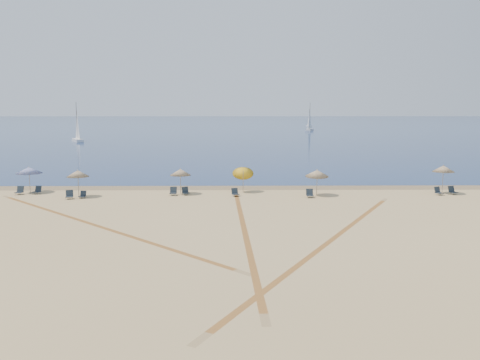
{
  "coord_description": "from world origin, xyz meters",
  "views": [
    {
      "loc": [
        -0.46,
        -22.15,
        7.48
      ],
      "look_at": [
        0.0,
        20.0,
        1.3
      ],
      "focal_mm": 36.91,
      "sensor_mm": 36.0,
      "label": 1
    }
  ],
  "objects_px": {
    "sailboat_0": "(309,121)",
    "umbrella_1": "(78,173)",
    "umbrella_5": "(443,169)",
    "chair_1": "(37,190)",
    "chair_7": "(310,194)",
    "umbrella_3": "(243,171)",
    "chair_6": "(235,193)",
    "chair_4": "(173,192)",
    "chair_2": "(69,195)",
    "chair_9": "(452,191)",
    "chair_3": "(83,195)",
    "umbrella_4": "(317,173)",
    "chair_8": "(438,191)",
    "sailboat_2": "(310,122)",
    "umbrella_2": "(180,172)",
    "chair_5": "(186,191)",
    "sailboat_1": "(77,130)",
    "umbrella_0": "(29,170)",
    "chair_0": "(20,191)"
  },
  "relations": [
    {
      "from": "chair_7",
      "to": "chair_8",
      "type": "height_order",
      "value": "chair_7"
    },
    {
      "from": "chair_1",
      "to": "sailboat_0",
      "type": "distance_m",
      "value": 164.59
    },
    {
      "from": "chair_5",
      "to": "chair_9",
      "type": "xyz_separation_m",
      "value": [
        23.29,
        0.02,
        0.01
      ]
    },
    {
      "from": "chair_7",
      "to": "sailboat_2",
      "type": "bearing_deg",
      "value": 81.77
    },
    {
      "from": "umbrella_1",
      "to": "sailboat_2",
      "type": "height_order",
      "value": "sailboat_2"
    },
    {
      "from": "chair_1",
      "to": "chair_4",
      "type": "xyz_separation_m",
      "value": [
        12.03,
        -0.83,
        0.01
      ]
    },
    {
      "from": "chair_6",
      "to": "chair_8",
      "type": "relative_size",
      "value": 0.92
    },
    {
      "from": "umbrella_2",
      "to": "chair_5",
      "type": "xyz_separation_m",
      "value": [
        0.47,
        -0.46,
        -1.62
      ]
    },
    {
      "from": "umbrella_1",
      "to": "umbrella_3",
      "type": "bearing_deg",
      "value": 8.87
    },
    {
      "from": "chair_1",
      "to": "sailboat_2",
      "type": "xyz_separation_m",
      "value": [
        41.78,
        118.03,
        2.47
      ]
    },
    {
      "from": "sailboat_0",
      "to": "chair_0",
      "type": "bearing_deg",
      "value": -114.97
    },
    {
      "from": "umbrella_4",
      "to": "sailboat_0",
      "type": "relative_size",
      "value": 0.33
    },
    {
      "from": "umbrella_0",
      "to": "chair_9",
      "type": "bearing_deg",
      "value": -2.03
    },
    {
      "from": "sailboat_2",
      "to": "chair_9",
      "type": "bearing_deg",
      "value": -74.02
    },
    {
      "from": "umbrella_1",
      "to": "sailboat_2",
      "type": "xyz_separation_m",
      "value": [
        37.68,
        119.58,
        0.77
      ]
    },
    {
      "from": "sailboat_0",
      "to": "umbrella_1",
      "type": "bearing_deg",
      "value": -113.01
    },
    {
      "from": "umbrella_4",
      "to": "chair_8",
      "type": "xyz_separation_m",
      "value": [
        10.62,
        0.14,
        -1.63
      ]
    },
    {
      "from": "chair_5",
      "to": "umbrella_1",
      "type": "bearing_deg",
      "value": 160.77
    },
    {
      "from": "chair_9",
      "to": "sailboat_2",
      "type": "height_order",
      "value": "sailboat_2"
    },
    {
      "from": "chair_4",
      "to": "chair_9",
      "type": "bearing_deg",
      "value": 0.3
    },
    {
      "from": "umbrella_1",
      "to": "chair_4",
      "type": "bearing_deg",
      "value": 5.19
    },
    {
      "from": "chair_7",
      "to": "chair_8",
      "type": "bearing_deg",
      "value": 5.66
    },
    {
      "from": "chair_2",
      "to": "chair_4",
      "type": "bearing_deg",
      "value": -2.76
    },
    {
      "from": "chair_3",
      "to": "sailboat_1",
      "type": "bearing_deg",
      "value": 116.94
    },
    {
      "from": "chair_2",
      "to": "chair_6",
      "type": "relative_size",
      "value": 1.04
    },
    {
      "from": "umbrella_4",
      "to": "chair_4",
      "type": "relative_size",
      "value": 3.27
    },
    {
      "from": "chair_3",
      "to": "chair_9",
      "type": "bearing_deg",
      "value": 11.91
    },
    {
      "from": "umbrella_1",
      "to": "chair_6",
      "type": "xyz_separation_m",
      "value": [
        13.28,
        0.23,
        -1.7
      ]
    },
    {
      "from": "chair_5",
      "to": "chair_7",
      "type": "bearing_deg",
      "value": -31.92
    },
    {
      "from": "sailboat_0",
      "to": "chair_3",
      "type": "bearing_deg",
      "value": -112.78
    },
    {
      "from": "umbrella_3",
      "to": "umbrella_4",
      "type": "xyz_separation_m",
      "value": [
        6.32,
        -1.74,
        0.01
      ]
    },
    {
      "from": "umbrella_1",
      "to": "umbrella_5",
      "type": "relative_size",
      "value": 0.92
    },
    {
      "from": "chair_7",
      "to": "sailboat_2",
      "type": "distance_m",
      "value": 121.43
    },
    {
      "from": "chair_1",
      "to": "chair_7",
      "type": "distance_m",
      "value": 23.77
    },
    {
      "from": "chair_4",
      "to": "chair_8",
      "type": "xyz_separation_m",
      "value": [
        22.99,
        -0.13,
        -0.0
      ]
    },
    {
      "from": "chair_2",
      "to": "chair_9",
      "type": "relative_size",
      "value": 0.97
    },
    {
      "from": "chair_3",
      "to": "chair_8",
      "type": "distance_m",
      "value": 30.43
    },
    {
      "from": "umbrella_3",
      "to": "chair_0",
      "type": "height_order",
      "value": "umbrella_3"
    },
    {
      "from": "umbrella_2",
      "to": "chair_1",
      "type": "bearing_deg",
      "value": 178.98
    },
    {
      "from": "umbrella_3",
      "to": "chair_0",
      "type": "bearing_deg",
      "value": -177.26
    },
    {
      "from": "umbrella_4",
      "to": "chair_4",
      "type": "xyz_separation_m",
      "value": [
        -12.38,
        0.27,
        -1.62
      ]
    },
    {
      "from": "umbrella_3",
      "to": "chair_6",
      "type": "height_order",
      "value": "umbrella_3"
    },
    {
      "from": "umbrella_3",
      "to": "chair_3",
      "type": "xyz_separation_m",
      "value": [
        -13.47,
        -2.79,
        -1.66
      ]
    },
    {
      "from": "umbrella_2",
      "to": "chair_5",
      "type": "bearing_deg",
      "value": -44.16
    },
    {
      "from": "chair_8",
      "to": "sailboat_2",
      "type": "height_order",
      "value": "sailboat_2"
    },
    {
      "from": "chair_2",
      "to": "chair_6",
      "type": "bearing_deg",
      "value": -8.96
    },
    {
      "from": "umbrella_3",
      "to": "chair_9",
      "type": "height_order",
      "value": "umbrella_3"
    },
    {
      "from": "chair_3",
      "to": "sailboat_0",
      "type": "relative_size",
      "value": 0.1
    },
    {
      "from": "chair_8",
      "to": "chair_9",
      "type": "height_order",
      "value": "chair_9"
    },
    {
      "from": "sailboat_2",
      "to": "chair_4",
      "type": "bearing_deg",
      "value": -85.46
    }
  ]
}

